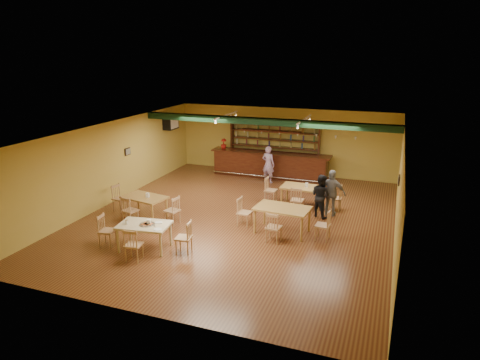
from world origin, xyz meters
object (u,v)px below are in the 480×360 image
at_px(near_table, 145,237).
at_px(patron_bar, 268,164).
at_px(dining_table_b, 302,196).
at_px(dining_table_d, 282,220).
at_px(patron_right_a, 321,196).
at_px(bar_counter, 270,165).
at_px(dining_table_c, 145,207).

distance_m(near_table, patron_bar, 7.66).
relative_size(dining_table_b, dining_table_d, 0.90).
bearing_deg(patron_right_a, bar_counter, -24.52).
height_order(dining_table_b, dining_table_c, dining_table_b).
xyz_separation_m(dining_table_b, dining_table_c, (-4.78, -2.89, -0.01)).
bearing_deg(dining_table_d, patron_bar, 115.57).
bearing_deg(bar_counter, dining_table_d, -70.31).
relative_size(dining_table_d, patron_bar, 1.04).
relative_size(bar_counter, patron_bar, 3.37).
bearing_deg(dining_table_c, near_table, -47.37).
bearing_deg(near_table, dining_table_b, 47.81).
distance_m(dining_table_d, near_table, 4.18).
distance_m(dining_table_c, patron_right_a, 5.97).
xyz_separation_m(dining_table_c, dining_table_d, (4.71, 0.31, 0.05)).
bearing_deg(patron_bar, near_table, 92.83).
bearing_deg(dining_table_d, bar_counter, 114.18).
distance_m(bar_counter, dining_table_d, 6.22).
distance_m(dining_table_c, dining_table_d, 4.72).
xyz_separation_m(dining_table_c, patron_bar, (2.77, 5.34, 0.43)).
height_order(bar_counter, near_table, bar_counter).
bearing_deg(bar_counter, near_table, -98.67).
distance_m(dining_table_d, patron_right_a, 2.01).
bearing_deg(dining_table_b, patron_bar, 131.52).
bearing_deg(patron_bar, dining_table_b, 142.93).
bearing_deg(patron_right_a, dining_table_b, -15.55).
bearing_deg(near_table, patron_bar, 71.22).
height_order(bar_counter, patron_bar, patron_bar).
relative_size(dining_table_b, patron_bar, 0.94).
bearing_deg(bar_counter, dining_table_b, -56.54).
height_order(bar_counter, dining_table_c, bar_counter).
distance_m(bar_counter, patron_bar, 0.87).
relative_size(dining_table_b, patron_right_a, 1.01).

